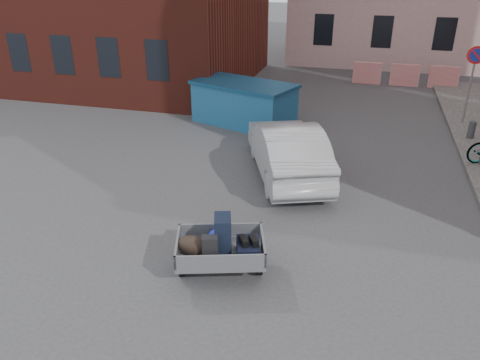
% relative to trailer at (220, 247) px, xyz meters
% --- Properties ---
extents(ground, '(120.00, 120.00, 0.00)m').
position_rel_trailer_xyz_m(ground, '(-0.33, 1.15, -0.61)').
color(ground, '#38383A').
rests_on(ground, ground).
extents(no_parking_sign, '(0.60, 0.09, 2.65)m').
position_rel_trailer_xyz_m(no_parking_sign, '(5.67, 10.63, 1.41)').
color(no_parking_sign, gray).
rests_on(no_parking_sign, sidewalk).
extents(barriers, '(4.70, 0.18, 1.00)m').
position_rel_trailer_xyz_m(barriers, '(3.87, 16.15, -0.11)').
color(barriers, red).
rests_on(barriers, ground).
extents(trailer, '(1.86, 1.97, 1.20)m').
position_rel_trailer_xyz_m(trailer, '(0.00, 0.00, 0.00)').
color(trailer, black).
rests_on(trailer, ground).
extents(dumpster, '(3.96, 2.92, 1.49)m').
position_rel_trailer_xyz_m(dumpster, '(-1.90, 8.77, 0.14)').
color(dumpster, '#1D5C8C').
rests_on(dumpster, ground).
extents(silver_car, '(3.14, 4.77, 1.49)m').
position_rel_trailer_xyz_m(silver_car, '(0.37, 4.81, 0.13)').
color(silver_car, '#9DA0A4').
rests_on(silver_car, ground).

